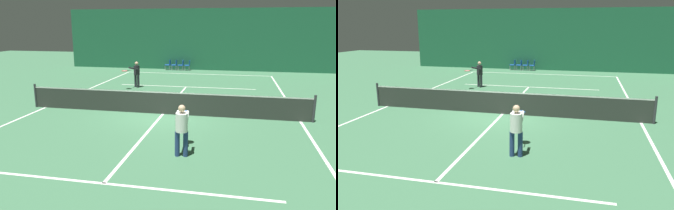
{
  "view_description": "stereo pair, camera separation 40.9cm",
  "coord_description": "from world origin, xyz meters",
  "views": [
    {
      "loc": [
        2.95,
        -13.03,
        3.65
      ],
      "look_at": [
        0.61,
        -1.86,
        0.87
      ],
      "focal_mm": 35.0,
      "sensor_mm": 36.0,
      "label": 1
    },
    {
      "loc": [
        3.35,
        -12.94,
        3.65
      ],
      "look_at": [
        0.61,
        -1.86,
        0.87
      ],
      "focal_mm": 35.0,
      "sensor_mm": 36.0,
      "label": 2
    }
  ],
  "objects": [
    {
      "name": "court_line_sideline_right",
      "position": [
        5.5,
        0.0,
        0.0
      ],
      "size": [
        0.1,
        23.8,
        0.0
      ],
      "color": "white",
      "rests_on": "ground"
    },
    {
      "name": "tennis_net",
      "position": [
        0.0,
        0.0,
        0.51
      ],
      "size": [
        12.0,
        0.1,
        1.07
      ],
      "color": "#2D332D",
      "rests_on": "ground"
    },
    {
      "name": "courtside_chair_1",
      "position": [
        -2.09,
        13.83,
        0.49
      ],
      "size": [
        0.44,
        0.44,
        0.84
      ],
      "rotation": [
        0.0,
        0.0,
        -1.57
      ],
      "color": "#99999E",
      "rests_on": "ground"
    },
    {
      "name": "backdrop_curtain",
      "position": [
        0.0,
        14.38,
        2.49
      ],
      "size": [
        23.0,
        0.12,
        4.99
      ],
      "color": "#1E5B3D",
      "rests_on": "ground"
    },
    {
      "name": "player_near",
      "position": [
        1.52,
        -4.32,
        0.88
      ],
      "size": [
        0.46,
        1.31,
        1.51
      ],
      "rotation": [
        0.0,
        0.0,
        1.66
      ],
      "color": "navy",
      "rests_on": "ground"
    },
    {
      "name": "courtside_chair_2",
      "position": [
        -1.54,
        13.83,
        0.49
      ],
      "size": [
        0.44,
        0.44,
        0.84
      ],
      "rotation": [
        0.0,
        0.0,
        -1.57
      ],
      "color": "#99999E",
      "rests_on": "ground"
    },
    {
      "name": "courtside_chair_0",
      "position": [
        -2.65,
        13.83,
        0.49
      ],
      "size": [
        0.44,
        0.44,
        0.84
      ],
      "rotation": [
        0.0,
        0.0,
        -1.57
      ],
      "color": "#99999E",
      "rests_on": "ground"
    },
    {
      "name": "player_far",
      "position": [
        -2.92,
        5.66,
        0.9
      ],
      "size": [
        0.94,
        1.29,
        1.55
      ],
      "rotation": [
        0.0,
        0.0,
        -2.09
      ],
      "color": "#2D2D38",
      "rests_on": "ground"
    },
    {
      "name": "court_line_service_near",
      "position": [
        0.0,
        -6.4,
        0.0
      ],
      "size": [
        8.25,
        0.1,
        0.0
      ],
      "color": "white",
      "rests_on": "ground"
    },
    {
      "name": "courtside_chair_3",
      "position": [
        -0.99,
        13.83,
        0.49
      ],
      "size": [
        0.44,
        0.44,
        0.84
      ],
      "rotation": [
        0.0,
        0.0,
        -1.57
      ],
      "color": "#99999E",
      "rests_on": "ground"
    },
    {
      "name": "court_line_service_far",
      "position": [
        0.0,
        6.4,
        0.0
      ],
      "size": [
        8.25,
        0.1,
        0.0
      ],
      "color": "white",
      "rests_on": "ground"
    },
    {
      "name": "court_line_sideline_left",
      "position": [
        -5.5,
        0.0,
        0.0
      ],
      "size": [
        0.1,
        23.8,
        0.0
      ],
      "color": "white",
      "rests_on": "ground"
    },
    {
      "name": "court_line_centre",
      "position": [
        0.0,
        0.0,
        0.0
      ],
      "size": [
        0.1,
        12.8,
        0.0
      ],
      "color": "white",
      "rests_on": "ground"
    },
    {
      "name": "ground_plane",
      "position": [
        0.0,
        0.0,
        0.0
      ],
      "size": [
        60.0,
        60.0,
        0.0
      ],
      "primitive_type": "plane",
      "color": "#3D704C"
    },
    {
      "name": "court_line_baseline_far",
      "position": [
        0.0,
        11.9,
        0.0
      ],
      "size": [
        11.0,
        0.1,
        0.0
      ],
      "color": "white",
      "rests_on": "ground"
    }
  ]
}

